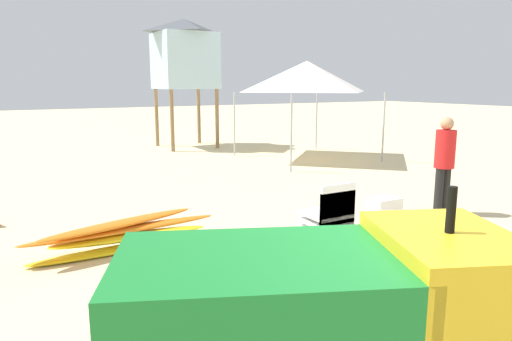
# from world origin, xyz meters

# --- Properties ---
(ground) EXTENTS (80.00, 80.00, 0.00)m
(ground) POSITION_xyz_m (0.00, 0.00, 0.00)
(ground) COLOR beige
(utility_cart) EXTENTS (2.81, 2.13, 1.50)m
(utility_cart) POSITION_xyz_m (-1.26, -0.33, 0.78)
(utility_cart) COLOR #197A2D
(utility_cart) RESTS_ON ground
(stacked_plastic_chairs) EXTENTS (0.48, 0.48, 1.02)m
(stacked_plastic_chairs) POSITION_xyz_m (0.35, 1.62, 0.60)
(stacked_plastic_chairs) COLOR white
(stacked_plastic_chairs) RESTS_ON ground
(surfboard_pile) EXTENTS (2.54, 0.76, 0.40)m
(surfboard_pile) POSITION_xyz_m (-1.61, 3.36, 0.20)
(surfboard_pile) COLOR yellow
(surfboard_pile) RESTS_ON ground
(lifeguard_near_center) EXTENTS (0.32, 0.32, 1.61)m
(lifeguard_near_center) POSITION_xyz_m (3.38, 2.49, 0.92)
(lifeguard_near_center) COLOR black
(lifeguard_near_center) RESTS_ON ground
(popup_canopy) EXTENTS (3.07, 3.07, 2.75)m
(popup_canopy) POSITION_xyz_m (4.81, 8.35, 2.32)
(popup_canopy) COLOR #B2B2B7
(popup_canopy) RESTS_ON ground
(lifeguard_tower) EXTENTS (1.98, 1.98, 4.21)m
(lifeguard_tower) POSITION_xyz_m (2.78, 12.41, 3.09)
(lifeguard_tower) COLOR olive
(lifeguard_tower) RESTS_ON ground
(cooler_box) EXTENTS (0.47, 0.33, 0.41)m
(cooler_box) POSITION_xyz_m (2.14, 2.55, 0.21)
(cooler_box) COLOR white
(cooler_box) RESTS_ON ground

